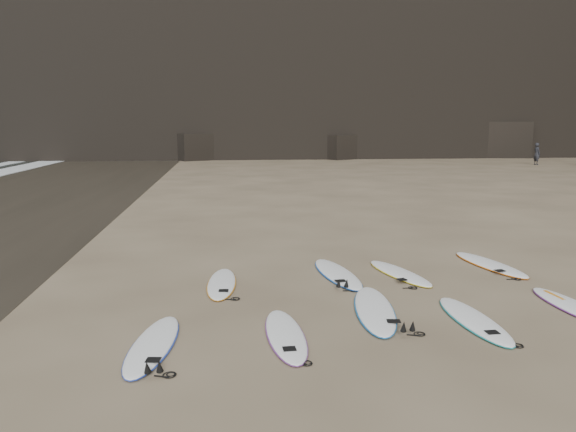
{
  "coord_description": "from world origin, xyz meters",
  "views": [
    {
      "loc": [
        -3.12,
        -9.17,
        3.39
      ],
      "look_at": [
        -1.79,
        2.2,
        1.5
      ],
      "focal_mm": 35.0,
      "sensor_mm": 36.0,
      "label": 1
    }
  ],
  "objects_px": {
    "surfboard_2": "(375,309)",
    "surfboard_0": "(153,344)",
    "surfboard_1": "(286,334)",
    "surfboard_6": "(337,273)",
    "surfboard_8": "(490,264)",
    "surfboard_3": "(474,319)",
    "surfboard_4": "(573,306)",
    "person_a": "(537,154)",
    "surfboard_7": "(399,273)",
    "surfboard_5": "(222,283)"
  },
  "relations": [
    {
      "from": "person_a",
      "to": "surfboard_3",
      "type": "bearing_deg",
      "value": 139.98
    },
    {
      "from": "surfboard_1",
      "to": "surfboard_6",
      "type": "bearing_deg",
      "value": 64.58
    },
    {
      "from": "surfboard_6",
      "to": "surfboard_7",
      "type": "bearing_deg",
      "value": -11.18
    },
    {
      "from": "surfboard_3",
      "to": "surfboard_5",
      "type": "xyz_separation_m",
      "value": [
        -4.34,
        2.77,
        -0.0
      ]
    },
    {
      "from": "surfboard_1",
      "to": "surfboard_5",
      "type": "relative_size",
      "value": 1.01
    },
    {
      "from": "surfboard_6",
      "to": "surfboard_8",
      "type": "relative_size",
      "value": 1.02
    },
    {
      "from": "surfboard_7",
      "to": "person_a",
      "type": "bearing_deg",
      "value": 41.61
    },
    {
      "from": "surfboard_4",
      "to": "surfboard_5",
      "type": "xyz_separation_m",
      "value": [
        -6.49,
        2.31,
        -0.0
      ]
    },
    {
      "from": "surfboard_2",
      "to": "surfboard_8",
      "type": "xyz_separation_m",
      "value": [
        3.65,
        2.92,
        -0.0
      ]
    },
    {
      "from": "surfboard_1",
      "to": "surfboard_4",
      "type": "height_order",
      "value": "surfboard_4"
    },
    {
      "from": "surfboard_3",
      "to": "surfboard_2",
      "type": "bearing_deg",
      "value": 153.77
    },
    {
      "from": "surfboard_7",
      "to": "surfboard_5",
      "type": "bearing_deg",
      "value": 171.29
    },
    {
      "from": "surfboard_6",
      "to": "surfboard_1",
      "type": "bearing_deg",
      "value": -120.57
    },
    {
      "from": "surfboard_6",
      "to": "surfboard_0",
      "type": "bearing_deg",
      "value": -141.12
    },
    {
      "from": "person_a",
      "to": "surfboard_1",
      "type": "bearing_deg",
      "value": 136.47
    },
    {
      "from": "surfboard_0",
      "to": "surfboard_8",
      "type": "bearing_deg",
      "value": 35.9
    },
    {
      "from": "surfboard_3",
      "to": "surfboard_6",
      "type": "height_order",
      "value": "surfboard_6"
    },
    {
      "from": "surfboard_0",
      "to": "surfboard_4",
      "type": "bearing_deg",
      "value": 14.08
    },
    {
      "from": "surfboard_4",
      "to": "surfboard_7",
      "type": "bearing_deg",
      "value": 130.98
    },
    {
      "from": "surfboard_0",
      "to": "surfboard_8",
      "type": "relative_size",
      "value": 0.94
    },
    {
      "from": "surfboard_4",
      "to": "surfboard_6",
      "type": "relative_size",
      "value": 0.9
    },
    {
      "from": "surfboard_4",
      "to": "surfboard_5",
      "type": "distance_m",
      "value": 6.89
    },
    {
      "from": "surfboard_2",
      "to": "surfboard_7",
      "type": "relative_size",
      "value": 1.15
    },
    {
      "from": "surfboard_1",
      "to": "surfboard_2",
      "type": "xyz_separation_m",
      "value": [
        1.75,
        1.04,
        0.01
      ]
    },
    {
      "from": "surfboard_1",
      "to": "surfboard_4",
      "type": "distance_m",
      "value": 5.52
    },
    {
      "from": "surfboard_4",
      "to": "surfboard_2",
      "type": "bearing_deg",
      "value": 174.19
    },
    {
      "from": "surfboard_3",
      "to": "surfboard_7",
      "type": "xyz_separation_m",
      "value": [
        -0.32,
        3.14,
        -0.0
      ]
    },
    {
      "from": "surfboard_4",
      "to": "surfboard_8",
      "type": "xyz_separation_m",
      "value": [
        -0.06,
        3.19,
        0.0
      ]
    },
    {
      "from": "surfboard_7",
      "to": "surfboard_8",
      "type": "height_order",
      "value": "surfboard_8"
    },
    {
      "from": "surfboard_4",
      "to": "person_a",
      "type": "distance_m",
      "value": 39.95
    },
    {
      "from": "surfboard_0",
      "to": "surfboard_1",
      "type": "height_order",
      "value": "surfboard_0"
    },
    {
      "from": "surfboard_6",
      "to": "surfboard_2",
      "type": "bearing_deg",
      "value": -92.72
    },
    {
      "from": "surfboard_0",
      "to": "surfboard_7",
      "type": "height_order",
      "value": "surfboard_0"
    },
    {
      "from": "surfboard_4",
      "to": "person_a",
      "type": "height_order",
      "value": "person_a"
    },
    {
      "from": "surfboard_4",
      "to": "person_a",
      "type": "bearing_deg",
      "value": 58.96
    },
    {
      "from": "surfboard_2",
      "to": "surfboard_0",
      "type": "bearing_deg",
      "value": -153.81
    },
    {
      "from": "surfboard_5",
      "to": "person_a",
      "type": "bearing_deg",
      "value": 54.66
    },
    {
      "from": "surfboard_5",
      "to": "person_a",
      "type": "xyz_separation_m",
      "value": [
        26.07,
        32.49,
        0.87
      ]
    },
    {
      "from": "surfboard_0",
      "to": "surfboard_6",
      "type": "distance_m",
      "value": 5.21
    },
    {
      "from": "surfboard_3",
      "to": "person_a",
      "type": "bearing_deg",
      "value": 57.1
    },
    {
      "from": "surfboard_0",
      "to": "person_a",
      "type": "height_order",
      "value": "person_a"
    },
    {
      "from": "surfboard_0",
      "to": "surfboard_6",
      "type": "height_order",
      "value": "surfboard_6"
    },
    {
      "from": "surfboard_1",
      "to": "surfboard_3",
      "type": "xyz_separation_m",
      "value": [
        3.31,
        0.31,
        0.0
      ]
    },
    {
      "from": "surfboard_4",
      "to": "surfboard_7",
      "type": "xyz_separation_m",
      "value": [
        -2.47,
        2.68,
        -0.0
      ]
    },
    {
      "from": "person_a",
      "to": "surfboard_8",
      "type": "bearing_deg",
      "value": 139.77
    },
    {
      "from": "surfboard_2",
      "to": "surfboard_3",
      "type": "height_order",
      "value": "surfboard_2"
    },
    {
      "from": "surfboard_3",
      "to": "surfboard_6",
      "type": "xyz_separation_m",
      "value": [
        -1.73,
        3.25,
        0.0
      ]
    },
    {
      "from": "surfboard_2",
      "to": "surfboard_7",
      "type": "xyz_separation_m",
      "value": [
        1.24,
        2.41,
        -0.01
      ]
    },
    {
      "from": "surfboard_7",
      "to": "person_a",
      "type": "xyz_separation_m",
      "value": [
        22.05,
        32.12,
        0.87
      ]
    },
    {
      "from": "surfboard_0",
      "to": "surfboard_6",
      "type": "bearing_deg",
      "value": 52.61
    }
  ]
}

